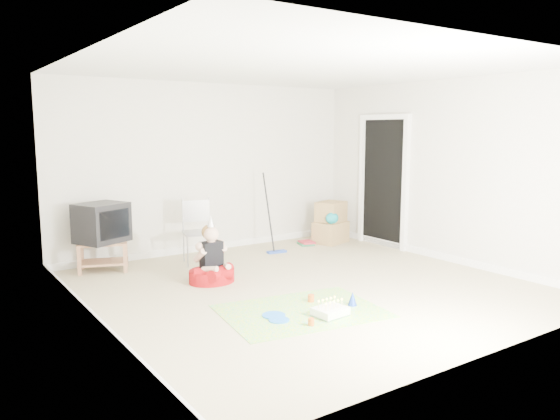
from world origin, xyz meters
TOP-DOWN VIEW (x-y plane):
  - ground at (0.00, 0.00)m, footprint 5.00×5.00m
  - doorway_recess at (2.48, 1.20)m, footprint 0.02×0.90m
  - tv_stand at (-1.81, 2.12)m, footprint 0.73×0.59m
  - crt_tv at (-1.81, 2.12)m, footprint 0.76×0.71m
  - folding_chair at (-0.56, 1.77)m, footprint 0.51×0.49m
  - cardboard_boxes at (1.92, 1.85)m, footprint 0.65×0.58m
  - floor_mop at (0.73, 1.71)m, footprint 0.32×0.41m
  - book_pile at (1.47, 1.93)m, footprint 0.30×0.34m
  - seated_woman at (-0.85, 0.81)m, footprint 0.62×0.62m
  - party_mat at (-0.59, -0.72)m, footprint 1.81×1.43m
  - birthday_cake at (-0.43, -1.01)m, footprint 0.35×0.29m
  - blue_plate_near at (-0.91, -0.69)m, footprint 0.33×0.33m
  - blue_plate_far at (-0.95, -0.83)m, footprint 0.23×0.23m
  - orange_cup_near at (-0.32, -0.53)m, footprint 0.08×0.08m
  - orange_cup_far at (-0.76, -1.12)m, footprint 0.06×0.06m
  - blue_party_hat at (-0.02, -0.88)m, footprint 0.11×0.11m

SIDE VIEW (x-z plane):
  - ground at x=0.00m, z-range 0.00..0.00m
  - party_mat at x=-0.59m, z-range 0.00..0.01m
  - blue_plate_far at x=-0.95m, z-range 0.01..0.02m
  - blue_plate_near at x=-0.91m, z-range 0.01..0.02m
  - book_pile at x=1.47m, z-range 0.00..0.06m
  - orange_cup_far at x=-0.76m, z-range 0.01..0.08m
  - birthday_cake at x=-0.43m, z-range -0.03..0.12m
  - orange_cup_near at x=-0.32m, z-range 0.01..0.09m
  - blue_party_hat at x=-0.02m, z-range 0.01..0.16m
  - seated_woman at x=-0.85m, z-range -0.24..0.61m
  - tv_stand at x=-1.81m, z-range 0.04..0.44m
  - floor_mop at x=0.73m, z-range -0.35..0.87m
  - cardboard_boxes at x=1.92m, z-range -0.01..0.68m
  - folding_chair at x=-0.56m, z-range -0.01..0.91m
  - crt_tv at x=-1.81m, z-range 0.40..0.92m
  - doorway_recess at x=2.48m, z-range 0.00..2.05m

